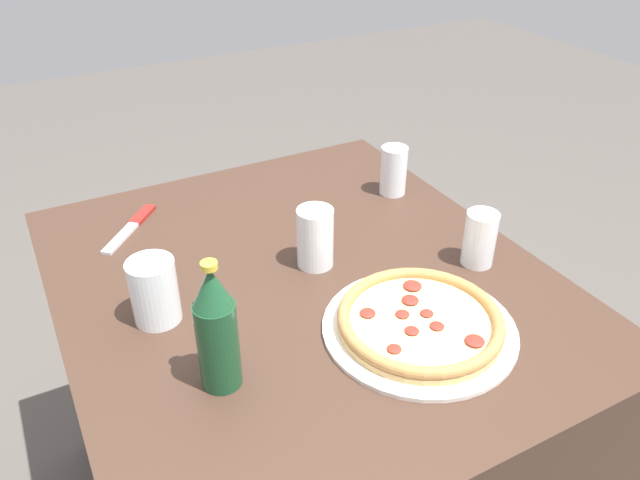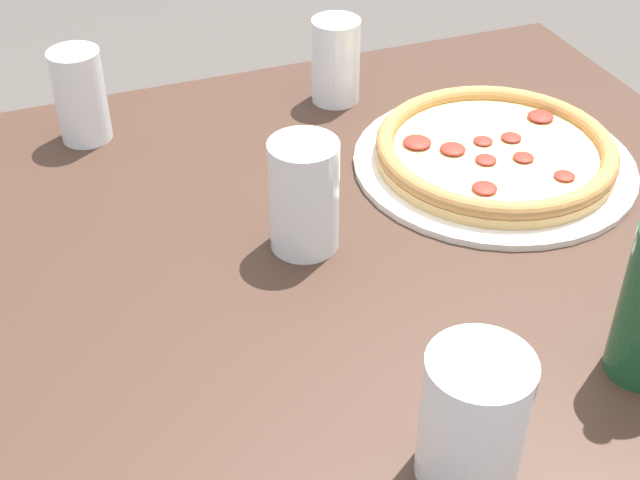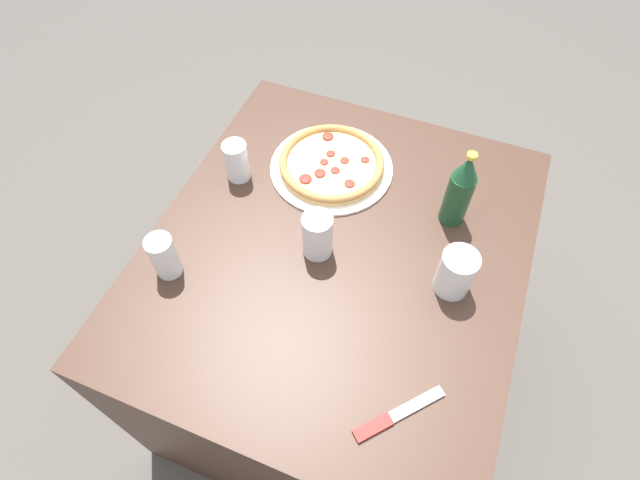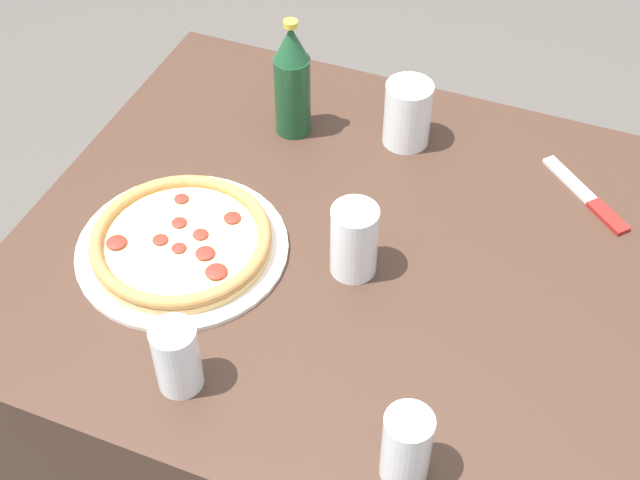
# 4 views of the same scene
# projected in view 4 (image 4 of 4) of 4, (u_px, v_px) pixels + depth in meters

# --- Properties ---
(table) EXTENTS (1.01, 0.88, 0.75)m
(table) POSITION_uv_depth(u_px,v_px,m) (342.00, 384.00, 1.66)
(table) COLOR #3D281E
(table) RESTS_ON ground_plane
(pizza_salami) EXTENTS (0.33, 0.33, 0.04)m
(pizza_salami) POSITION_uv_depth(u_px,v_px,m) (181.00, 242.00, 1.37)
(pizza_salami) COLOR silver
(pizza_salami) RESTS_ON table
(glass_cola) EXTENTS (0.08, 0.08, 0.12)m
(glass_cola) POSITION_uv_depth(u_px,v_px,m) (407.00, 117.00, 1.52)
(glass_cola) COLOR white
(glass_cola) RESTS_ON table
(glass_water) EXTENTS (0.07, 0.07, 0.12)m
(glass_water) POSITION_uv_depth(u_px,v_px,m) (354.00, 244.00, 1.31)
(glass_water) COLOR white
(glass_water) RESTS_ON table
(glass_mango_juice) EXTENTS (0.06, 0.06, 0.11)m
(glass_mango_juice) POSITION_uv_depth(u_px,v_px,m) (177.00, 359.00, 1.17)
(glass_mango_juice) COLOR white
(glass_mango_juice) RESTS_ON table
(glass_lemonade) EXTENTS (0.06, 0.06, 0.11)m
(glass_lemonade) POSITION_uv_depth(u_px,v_px,m) (406.00, 449.00, 1.08)
(glass_lemonade) COLOR white
(glass_lemonade) RESTS_ON table
(beer_bottle) EXTENTS (0.06, 0.06, 0.22)m
(beer_bottle) POSITION_uv_depth(u_px,v_px,m) (292.00, 81.00, 1.51)
(beer_bottle) COLOR #194728
(beer_bottle) RESTS_ON table
(knife) EXTENTS (0.16, 0.15, 0.01)m
(knife) POSITION_uv_depth(u_px,v_px,m) (588.00, 198.00, 1.46)
(knife) COLOR maroon
(knife) RESTS_ON table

